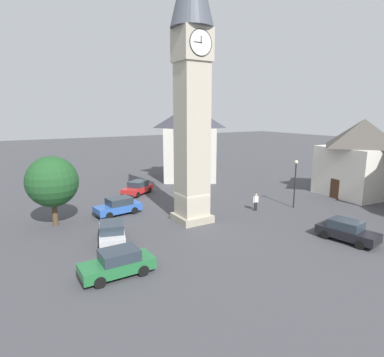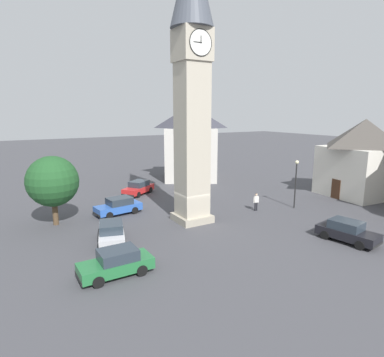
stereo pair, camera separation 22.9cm
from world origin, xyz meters
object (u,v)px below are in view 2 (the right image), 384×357
car_black_far (111,232)px  clock_tower (192,59)px  building_corner_back (363,157)px  car_blue_kerb (138,188)px  tree (53,181)px  car_red_corner (119,206)px  building_shop_left (191,142)px  lamp_post (296,176)px  car_silver_kerb (347,231)px  car_white_side (116,263)px  pedestrian (256,200)px

car_black_far → clock_tower: bearing=-170.8°
clock_tower → building_corner_back: bearing=175.3°
car_blue_kerb → building_corner_back: building_corner_back is taller
clock_tower → tree: clock_tower is taller
tree → car_black_far: bearing=115.4°
car_blue_kerb → car_black_far: (6.71, 12.19, 0.00)m
car_red_corner → car_black_far: size_ratio=0.98×
car_black_far → building_corner_back: (-28.00, 0.52, 3.54)m
car_black_far → tree: 7.27m
clock_tower → car_blue_kerb: clock_tower is taller
building_shop_left → lamp_post: bearing=95.3°
car_silver_kerb → building_shop_left: size_ratio=0.43×
car_silver_kerb → car_red_corner: size_ratio=1.01×
building_shop_left → lamp_post: (-1.61, 17.29, -2.00)m
car_white_side → building_shop_left: building_shop_left is taller
car_red_corner → building_shop_left: bearing=-142.1°
car_white_side → tree: bearing=-81.0°
car_blue_kerb → lamp_post: 17.00m
car_red_corner → lamp_post: (-15.34, 6.62, 2.38)m
car_white_side → tree: tree is taller
building_corner_back → pedestrian: bearing=-4.9°
car_silver_kerb → car_black_far: size_ratio=0.98×
car_white_side → building_corner_back: building_corner_back is taller
car_white_side → building_corner_back: size_ratio=0.49×
car_silver_kerb → pedestrian: size_ratio=2.58×
clock_tower → car_blue_kerb: (0.58, -11.01, -12.35)m
car_blue_kerb → lamp_post: lamp_post is taller
clock_tower → pedestrian: bearing=175.8°
car_red_corner → clock_tower: bearing=134.0°
car_red_corner → car_black_far: 6.65m
car_blue_kerb → car_white_side: same height
car_white_side → pedestrian: 16.10m
car_white_side → car_black_far: size_ratio=0.94×
tree → building_corner_back: building_corner_back is taller
pedestrian → lamp_post: lamp_post is taller
car_blue_kerb → tree: bearing=32.7°
car_silver_kerb → tree: 22.78m
lamp_post → car_blue_kerb: bearing=-48.7°
clock_tower → pedestrian: clock_tower is taller
building_shop_left → car_blue_kerb: bearing=26.1°
car_blue_kerb → car_silver_kerb: 21.95m
car_blue_kerb → building_shop_left: (-9.51, -4.65, 4.38)m
car_blue_kerb → building_corner_back: bearing=149.1°
car_silver_kerb → building_corner_back: (-13.39, -7.76, 3.54)m
building_corner_back → lamp_post: (10.17, -0.07, -1.16)m
car_red_corner → car_white_side: (3.64, 11.00, 0.00)m
tree → lamp_post: 21.69m
car_black_far → building_corner_back: 28.22m
car_black_far → building_shop_left: bearing=-133.9°
car_white_side → car_red_corner: bearing=-108.3°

